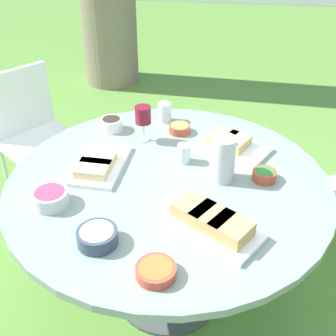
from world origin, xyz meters
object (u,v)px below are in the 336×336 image
at_px(water_pitcher, 223,159).
at_px(wine_glass, 143,116).
at_px(chair_near_left, 32,129).
at_px(dining_table, 168,197).

bearing_deg(water_pitcher, wine_glass, 144.46).
xyz_separation_m(chair_near_left, wine_glass, (0.81, -0.41, 0.35)).
bearing_deg(dining_table, water_pitcher, 9.29).
height_order(water_pitcher, wine_glass, water_pitcher).
bearing_deg(wine_glass, chair_near_left, 153.33).
bearing_deg(dining_table, wine_glass, 117.50).
distance_m(chair_near_left, water_pitcher, 1.44).
relative_size(chair_near_left, wine_glass, 4.80).
bearing_deg(chair_near_left, dining_table, -36.80).
relative_size(dining_table, water_pitcher, 6.93).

